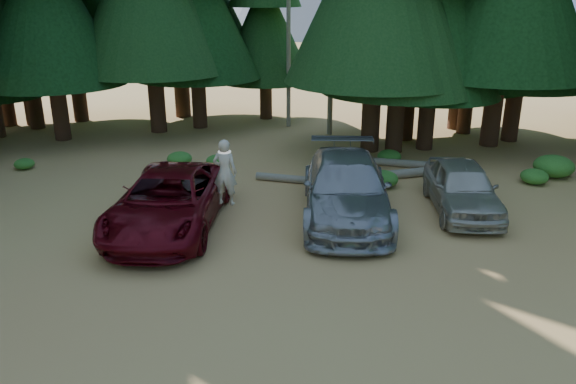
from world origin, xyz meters
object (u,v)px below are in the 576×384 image
(red_pickup, at_px, (169,201))
(log_right, at_px, (411,173))
(log_left, at_px, (308,180))
(frisbee_player, at_px, (225,172))
(silver_minivan_right, at_px, (462,187))
(log_mid, at_px, (393,163))
(silver_minivan_center, at_px, (346,188))

(red_pickup, xyz_separation_m, log_right, (7.51, 4.97, -0.65))
(red_pickup, relative_size, log_left, 1.56)
(red_pickup, relative_size, frisbee_player, 3.09)
(frisbee_player, xyz_separation_m, log_right, (5.95, 4.62, -1.41))
(silver_minivan_right, height_order, log_mid, silver_minivan_right)
(silver_minivan_center, relative_size, log_right, 1.20)
(silver_minivan_right, distance_m, log_left, 5.24)
(log_left, bearing_deg, silver_minivan_center, -54.65)
(red_pickup, bearing_deg, frisbee_player, 13.22)
(red_pickup, relative_size, log_right, 1.15)
(log_left, relative_size, log_right, 0.74)
(silver_minivan_right, bearing_deg, log_right, 107.01)
(log_mid, xyz_separation_m, log_right, (0.51, -1.28, 0.02))
(silver_minivan_right, bearing_deg, frisbee_player, -168.78)
(log_left, height_order, log_right, log_right)
(silver_minivan_center, relative_size, frisbee_player, 3.22)
(silver_minivan_center, height_order, silver_minivan_right, silver_minivan_center)
(silver_minivan_center, height_order, frisbee_player, frisbee_player)
(silver_minivan_center, relative_size, silver_minivan_right, 1.37)
(log_left, bearing_deg, silver_minivan_right, -12.41)
(frisbee_player, bearing_deg, silver_minivan_right, -160.19)
(red_pickup, xyz_separation_m, log_mid, (7.00, 6.25, -0.67))
(log_right, bearing_deg, red_pickup, -165.97)
(silver_minivan_center, relative_size, log_left, 1.63)
(silver_minivan_center, xyz_separation_m, log_left, (-1.18, 2.85, -0.75))
(log_left, relative_size, log_mid, 1.05)
(log_right, bearing_deg, log_left, 175.39)
(frisbee_player, height_order, log_left, frisbee_player)
(log_left, xyz_separation_m, log_right, (3.70, 0.98, 0.03))
(red_pickup, bearing_deg, silver_minivan_center, 13.30)
(red_pickup, height_order, log_right, red_pickup)
(silver_minivan_right, bearing_deg, red_pickup, -168.55)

